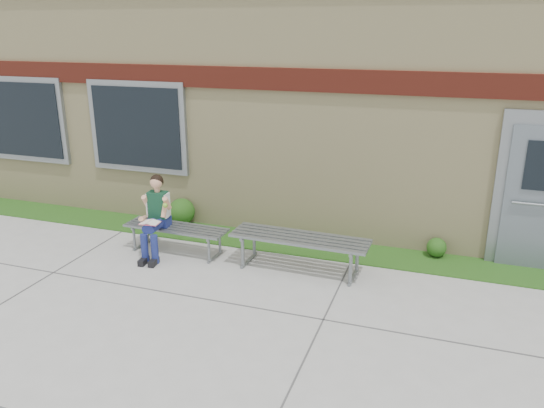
% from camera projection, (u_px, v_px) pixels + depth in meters
% --- Properties ---
extents(ground, '(80.00, 80.00, 0.00)m').
position_uv_depth(ground, '(231.00, 326.00, 6.28)').
color(ground, '#9E9E99').
rests_on(ground, ground).
extents(grass_strip, '(16.00, 0.80, 0.02)m').
position_uv_depth(grass_strip, '(294.00, 245.00, 8.61)').
color(grass_strip, '#224312').
rests_on(grass_strip, ground).
extents(school_building, '(16.20, 6.22, 4.20)m').
position_uv_depth(school_building, '(342.00, 91.00, 10.98)').
color(school_building, beige).
rests_on(school_building, ground).
extents(bench_left, '(1.66, 0.51, 0.43)m').
position_uv_depth(bench_left, '(176.00, 232.00, 8.26)').
color(bench_left, slate).
rests_on(bench_left, ground).
extents(bench_right, '(2.02, 0.61, 0.52)m').
position_uv_depth(bench_right, '(300.00, 244.00, 7.62)').
color(bench_right, slate).
rests_on(bench_right, ground).
extents(girl, '(0.47, 0.76, 1.26)m').
position_uv_depth(girl, '(156.00, 215.00, 8.05)').
color(girl, navy).
rests_on(girl, ground).
extents(shrub_mid, '(0.47, 0.47, 0.47)m').
position_uv_depth(shrub_mid, '(182.00, 211.00, 9.42)').
color(shrub_mid, '#224312').
rests_on(shrub_mid, grass_strip).
extents(shrub_east, '(0.30, 0.30, 0.30)m').
position_uv_depth(shrub_east, '(437.00, 247.00, 8.10)').
color(shrub_east, '#224312').
rests_on(shrub_east, grass_strip).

